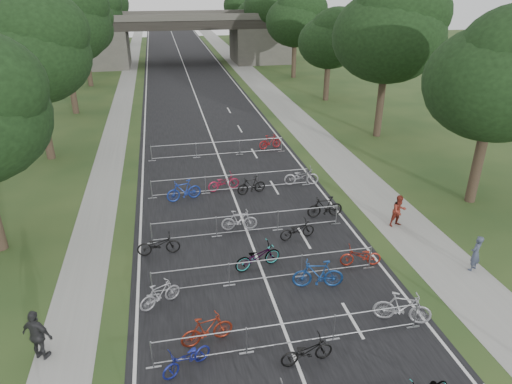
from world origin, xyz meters
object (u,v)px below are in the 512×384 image
Objects in this scene: pedestrian_a at (476,253)px; pedestrian_c at (38,335)px; overpass_bridge at (182,39)px; pedestrian_b at (399,211)px.

pedestrian_a is 0.88× the size of pedestrian_c.
pedestrian_c reaches higher than pedestrian_a.
overpass_bridge is 55.81m from pedestrian_a.
pedestrian_b is at bearing -132.12° from pedestrian_c.
pedestrian_b is 0.89× the size of pedestrian_c.
pedestrian_a is at bearing -80.90° from pedestrian_b.
pedestrian_a is 17.20m from pedestrian_c.
overpass_bridge is 16.45× the size of pedestrian_c.
overpass_bridge is 57.23m from pedestrian_c.
overpass_bridge reaches higher than pedestrian_a.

